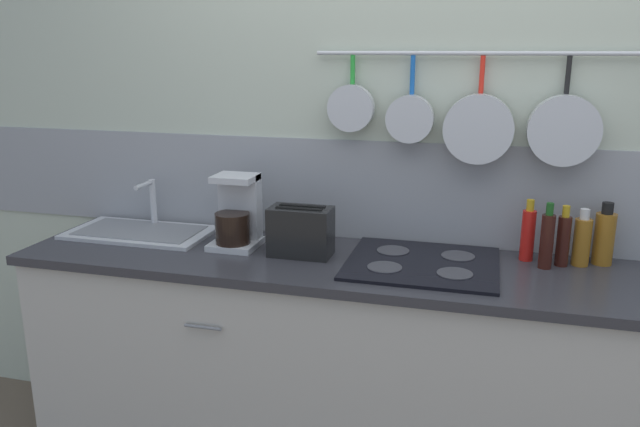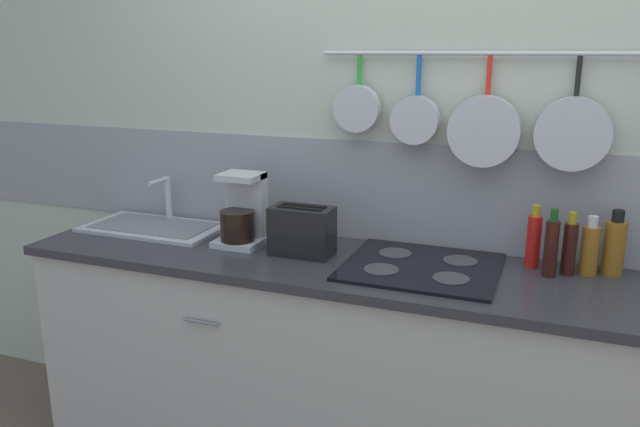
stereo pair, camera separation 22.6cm
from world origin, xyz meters
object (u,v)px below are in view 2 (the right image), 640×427
Objects in this scene: bottle_sesame_oil at (534,240)px; bottle_dish_soap at (614,246)px; bottle_vinegar at (590,249)px; coffee_maker at (242,215)px; bottle_hot_sauce at (569,247)px; toaster at (302,231)px; bottle_olive_oil at (551,247)px.

bottle_dish_soap is (0.26, 0.03, 0.00)m from bottle_sesame_oil.
bottle_sesame_oil is 1.10× the size of bottle_vinegar.
coffee_maker reaches higher than bottle_sesame_oil.
bottle_hot_sauce is at bearing -160.46° from bottle_vinegar.
bottle_dish_soap is at bearing 6.10° from coffee_maker.
toaster is 1.01m from bottle_vinegar.
bottle_vinegar is 0.91× the size of bottle_dish_soap.
coffee_maker is at bearing -175.08° from bottle_vinegar.
coffee_maker is at bearing -175.91° from bottle_hot_sauce.
toaster is 1.13× the size of bottle_hot_sauce.
bottle_olive_oil is at bearing -151.84° from bottle_vinegar.
coffee_maker reaches higher than bottle_olive_oil.
bottle_olive_oil reaches higher than bottle_sesame_oil.
coffee_maker is 1.36m from bottle_dish_soap.
toaster is at bearing -9.89° from coffee_maker.
bottle_dish_soap is at bearing 26.60° from bottle_olive_oil.
coffee_maker is 1.21m from bottle_hot_sauce.
coffee_maker is at bearing 170.11° from toaster.
coffee_maker reaches higher than bottle_hot_sauce.
bottle_vinegar is at bearing 8.98° from toaster.
coffee_maker is at bearing -173.84° from bottle_sesame_oil.
bottle_hot_sauce is (0.94, 0.13, 0.00)m from toaster.
bottle_dish_soap is at bearing 24.03° from bottle_vinegar.
bottle_vinegar is 0.09m from bottle_dish_soap.
bottle_olive_oil is 0.23m from bottle_dish_soap.
toaster is 1.05× the size of bottle_olive_oil.
bottle_hot_sauce is at bearing 8.20° from toaster.
bottle_dish_soap reaches higher than bottle_hot_sauce.
coffee_maker is 1.19× the size of bottle_olive_oil.
bottle_sesame_oil is at bearing 165.28° from bottle_hot_sauce.
toaster is at bearing -174.03° from bottle_olive_oil.
bottle_dish_soap is (0.20, 0.10, -0.00)m from bottle_olive_oil.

